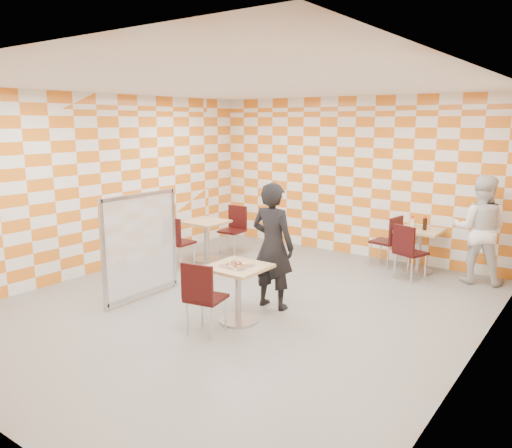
{
  "coord_description": "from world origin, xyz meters",
  "views": [
    {
      "loc": [
        4.06,
        -5.26,
        2.54
      ],
      "look_at": [
        0.1,
        0.2,
        1.15
      ],
      "focal_mm": 35.0,
      "sensor_mm": 36.0,
      "label": 1
    }
  ],
  "objects": [
    {
      "name": "sport_bottle",
      "position": [
        1.31,
        3.1,
        0.84
      ],
      "size": [
        0.06,
        0.06,
        0.2
      ],
      "color": "white",
      "rests_on": "second_table"
    },
    {
      "name": "man_white",
      "position": [
        2.4,
        3.05,
        0.86
      ],
      "size": [
        0.94,
        0.79,
        1.73
      ],
      "primitive_type": "imported",
      "rotation": [
        0.0,
        0.0,
        3.32
      ],
      "color": "white",
      "rests_on": "ground"
    },
    {
      "name": "room_shell",
      "position": [
        0.0,
        0.54,
        1.5
      ],
      "size": [
        7.0,
        7.0,
        7.0
      ],
      "color": "gray",
      "rests_on": "ground"
    },
    {
      "name": "second_table",
      "position": [
        1.47,
        3.05,
        0.51
      ],
      "size": [
        0.7,
        0.7,
        0.75
      ],
      "color": "tan",
      "rests_on": "ground"
    },
    {
      "name": "empty_table",
      "position": [
        -1.95,
        1.46,
        0.51
      ],
      "size": [
        0.7,
        0.7,
        0.75
      ],
      "color": "tan",
      "rests_on": "ground"
    },
    {
      "name": "chair_second_front",
      "position": [
        1.47,
        2.45,
        0.54
      ],
      "size": [
        0.54,
        0.55,
        0.92
      ],
      "color": "black",
      "rests_on": "ground"
    },
    {
      "name": "chair_second_side",
      "position": [
        0.96,
        3.01,
        0.54
      ],
      "size": [
        0.49,
        0.48,
        0.92
      ],
      "color": "black",
      "rests_on": "ground"
    },
    {
      "name": "chair_main_front",
      "position": [
        0.24,
        -1.08,
        0.54
      ],
      "size": [
        0.49,
        0.5,
        0.92
      ],
      "color": "black",
      "rests_on": "ground"
    },
    {
      "name": "soda_bottle",
      "position": [
        1.54,
        3.04,
        0.85
      ],
      "size": [
        0.07,
        0.07,
        0.23
      ],
      "color": "black",
      "rests_on": "second_table"
    },
    {
      "name": "man_dark",
      "position": [
        0.37,
        0.21,
        0.88
      ],
      "size": [
        0.65,
        0.43,
        1.75
      ],
      "primitive_type": "imported",
      "rotation": [
        0.0,
        0.0,
        3.16
      ],
      "color": "black",
      "rests_on": "ground"
    },
    {
      "name": "partition",
      "position": [
        -1.36,
        -0.61,
        0.79
      ],
      "size": [
        0.08,
        1.38,
        1.55
      ],
      "color": "white",
      "rests_on": "ground"
    },
    {
      "name": "chair_empty_far",
      "position": [
        -1.87,
        2.21,
        0.54
      ],
      "size": [
        0.45,
        0.46,
        0.92
      ],
      "color": "black",
      "rests_on": "ground"
    },
    {
      "name": "chair_empty_near",
      "position": [
        -2.02,
        0.75,
        0.54
      ],
      "size": [
        0.42,
        0.43,
        0.92
      ],
      "color": "black",
      "rests_on": "ground"
    },
    {
      "name": "pizza_on_foil",
      "position": [
        0.31,
        -0.5,
        0.77
      ],
      "size": [
        0.4,
        0.4,
        0.04
      ],
      "color": "silver",
      "rests_on": "main_table"
    },
    {
      "name": "main_table",
      "position": [
        0.31,
        -0.48,
        0.51
      ],
      "size": [
        0.7,
        0.7,
        0.75
      ],
      "color": "tan",
      "rests_on": "ground"
    }
  ]
}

